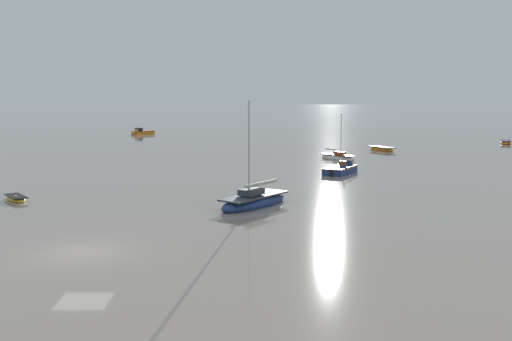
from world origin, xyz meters
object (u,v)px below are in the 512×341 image
sailboat_moored_1 (254,201)px  motorboat_moored_3 (140,133)px  rowboat_moored_2 (382,149)px  rowboat_moored_3 (506,142)px  motorboat_moored_0 (343,170)px  sailboat_moored_2 (338,157)px  rowboat_moored_1 (16,198)px

sailboat_moored_1 → motorboat_moored_3: (-20.62, 72.55, -0.05)m
rowboat_moored_2 → rowboat_moored_3: rowboat_moored_2 is taller
sailboat_moored_1 → motorboat_moored_3: bearing=-127.2°
motorboat_moored_0 → sailboat_moored_1: sailboat_moored_1 is taller
rowboat_moored_2 → sailboat_moored_1: bearing=-49.5°
rowboat_moored_3 → motorboat_moored_3: (-60.67, 21.92, 0.09)m
motorboat_moored_3 → sailboat_moored_2: bearing=81.8°
rowboat_moored_1 → sailboat_moored_1: bearing=-134.1°
sailboat_moored_1 → sailboat_moored_2: sailboat_moored_1 is taller
rowboat_moored_1 → rowboat_moored_2: (35.38, 37.18, 0.07)m
rowboat_moored_1 → rowboat_moored_3: 74.85m
motorboat_moored_0 → rowboat_moored_3: bearing=-13.4°
rowboat_moored_3 → sailboat_moored_2: (-29.70, -21.89, 0.06)m
sailboat_moored_1 → sailboat_moored_2: (10.35, 28.74, -0.08)m
motorboat_moored_0 → rowboat_moored_3: (31.04, 33.57, -0.07)m
rowboat_moored_1 → rowboat_moored_2: bearing=-79.4°
motorboat_moored_0 → rowboat_moored_1: bearing=148.3°
rowboat_moored_1 → rowboat_moored_2: rowboat_moored_2 is taller
rowboat_moored_2 → sailboat_moored_1: sailboat_moored_1 is taller
rowboat_moored_1 → motorboat_moored_3: size_ratio=0.65×
sailboat_moored_1 → rowboat_moored_3: size_ratio=1.60×
motorboat_moored_0 → rowboat_moored_2: bearing=7.4°
rowboat_moored_2 → motorboat_moored_3: (-38.73, 32.86, 0.08)m
rowboat_moored_2 → rowboat_moored_3: size_ratio=1.01×
rowboat_moored_1 → motorboat_moored_3: 70.12m
rowboat_moored_1 → sailboat_moored_2: 38.10m
sailboat_moored_1 → sailboat_moored_2: size_ratio=1.31×
rowboat_moored_1 → sailboat_moored_1: size_ratio=0.40×
motorboat_moored_0 → rowboat_moored_2: 24.39m
rowboat_moored_2 → sailboat_moored_2: 13.42m
motorboat_moored_0 → sailboat_moored_2: sailboat_moored_2 is taller
sailboat_moored_2 → rowboat_moored_3: bearing=89.9°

